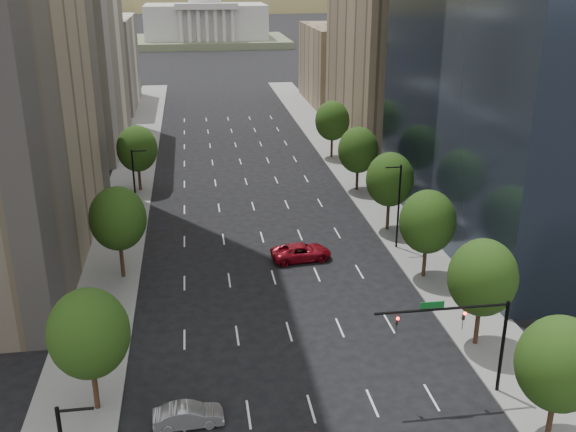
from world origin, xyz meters
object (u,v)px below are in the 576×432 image
capitol (206,21)px  car_silver (188,415)px  car_red_far (301,252)px  traffic_signal (470,329)px

capitol → car_silver: size_ratio=13.45×
car_silver → car_red_far: size_ratio=0.74×
traffic_signal → car_silver: (-18.58, -0.49, -4.44)m
capitol → car_silver: capitol is taller
capitol → car_red_far: bearing=-89.1°
car_silver → car_red_far: bearing=-27.8°
traffic_signal → car_red_far: bearing=107.2°
traffic_signal → car_silver: traffic_signal is taller
car_silver → car_red_far: 26.58m
capitol → car_red_far: 196.32m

